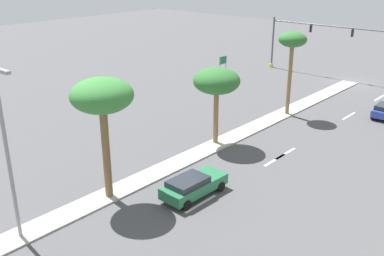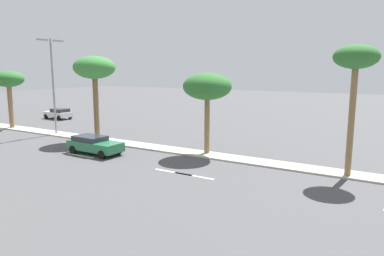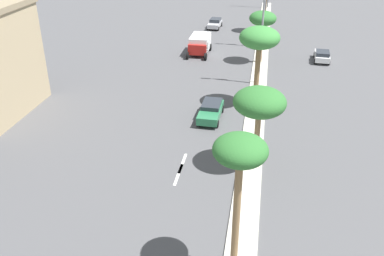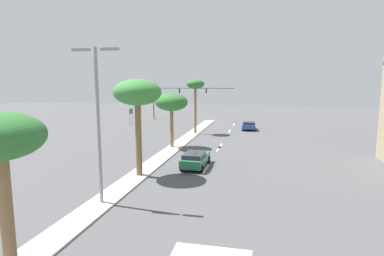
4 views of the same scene
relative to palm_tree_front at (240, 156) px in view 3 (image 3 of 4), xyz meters
name	(u,v)px [view 3 (image 3 of 4)]	position (x,y,z in m)	size (l,w,h in m)	color
ground_plane	(255,116)	(0.32, 18.93, -6.89)	(160.00, 160.00, 0.00)	#4C4C4F
median_curb	(259,78)	(0.32, 28.77, -6.83)	(1.80, 88.62, 0.12)	#B7B2A3
lane_stripe_outboard	(178,174)	(-4.67, 8.16, -6.88)	(0.20, 2.80, 0.01)	silver
lane_stripe_near	(183,163)	(-4.67, 9.68, -6.88)	(0.20, 2.80, 0.01)	silver
lane_stripe_mid	(200,115)	(-4.67, 18.17, -6.88)	(0.20, 2.80, 0.01)	silver
palm_tree_front	(240,156)	(0.00, 0.00, 0.00)	(2.57, 2.57, 7.81)	olive
palm_tree_center	(260,103)	(0.66, 10.14, -1.73)	(3.67, 3.67, 6.12)	olive
palm_tree_near	(259,39)	(0.17, 21.35, -0.39)	(3.71, 3.71, 7.56)	brown
palm_tree_trailing	(263,20)	(0.19, 34.52, -1.59)	(3.24, 3.24, 6.24)	olive
street_lamp_trailing	(262,33)	(0.28, 27.24, -1.28)	(2.90, 0.24, 9.30)	gray
street_lamp_rear	(265,5)	(0.25, 41.37, -1.10)	(2.90, 0.24, 9.66)	slate
sedan_white_near	(322,56)	(7.86, 36.38, -6.14)	(2.06, 4.07, 1.40)	silver
sedan_green_left	(211,111)	(-3.65, 17.74, -6.13)	(2.04, 4.58, 1.38)	#287047
sedan_silver_outboard	(215,23)	(-7.54, 50.92, -6.13)	(2.06, 4.26, 1.43)	#B2B2B7
box_truck	(200,44)	(-7.75, 36.72, -5.58)	(2.62, 5.43, 2.37)	#B21E19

